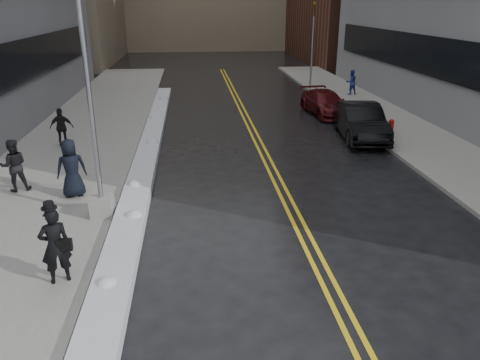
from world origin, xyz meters
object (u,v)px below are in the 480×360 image
object	(u,v)px
pedestrian_fedora	(55,246)
car_maroon	(325,103)
lamppost	(94,139)
pedestrian_b	(14,165)
pedestrian_east	(351,82)
car_black	(361,122)
pedestrian_d	(62,127)
pedestrian_c	(71,168)
traffic_signal	(313,41)
fire_hydrant	(391,126)

from	to	relation	value
pedestrian_fedora	car_maroon	distance (m)	19.76
lamppost	car_maroon	xyz separation A→B (m)	(10.44, 13.02, -1.86)
pedestrian_b	pedestrian_fedora	bearing A→B (deg)	97.35
pedestrian_east	car_black	bearing A→B (deg)	63.13
pedestrian_b	pedestrian_d	size ratio (longest dim) A/B	1.06
pedestrian_fedora	pedestrian_c	xyz separation A→B (m)	(-0.80, 5.13, 0.06)
car_black	pedestrian_fedora	bearing A→B (deg)	-128.18
lamppost	car_black	world-z (taller)	lamppost
traffic_signal	pedestrian_b	xyz separation A→B (m)	(-15.01, -19.68, -2.36)
lamppost	pedestrian_east	bearing A→B (deg)	53.12
pedestrian_fedora	pedestrian_b	size ratio (longest dim) A/B	1.02
car_maroon	pedestrian_fedora	bearing A→B (deg)	-128.81
fire_hydrant	car_black	world-z (taller)	car_black
car_maroon	pedestrian_b	bearing A→B (deg)	-147.52
traffic_signal	pedestrian_d	distance (m)	20.77
traffic_signal	pedestrian_d	size ratio (longest dim) A/B	3.55
pedestrian_d	car_maroon	world-z (taller)	pedestrian_d
traffic_signal	car_black	xyz separation A→B (m)	(-1.10, -14.13, -2.57)
car_black	car_maroon	size ratio (longest dim) A/B	1.09
pedestrian_east	car_maroon	xyz separation A→B (m)	(-3.26, -5.24, -0.30)
fire_hydrant	pedestrian_c	size ratio (longest dim) A/B	0.38
lamppost	car_maroon	bearing A→B (deg)	51.28
pedestrian_c	car_black	bearing A→B (deg)	-171.18
pedestrian_b	fire_hydrant	bearing A→B (deg)	-178.43
pedestrian_b	car_black	distance (m)	14.98
pedestrian_d	pedestrian_east	size ratio (longest dim) A/B	1.02
lamppost	traffic_signal	size ratio (longest dim) A/B	1.27
pedestrian_d	car_maroon	bearing A→B (deg)	-162.41
pedestrian_b	car_maroon	distance (m)	17.35
car_black	lamppost	bearing A→B (deg)	-137.62
lamppost	car_maroon	world-z (taller)	lamppost
lamppost	car_maroon	size ratio (longest dim) A/B	1.64
pedestrian_fedora	pedestrian_east	xyz separation A→B (m)	(14.08, 21.77, -0.08)
fire_hydrant	pedestrian_b	xyz separation A→B (m)	(-15.51, -5.68, 0.50)
pedestrian_b	car_black	bearing A→B (deg)	-176.81
traffic_signal	pedestrian_east	world-z (taller)	traffic_signal
traffic_signal	car_maroon	bearing A→B (deg)	-98.62
car_maroon	pedestrian_c	bearing A→B (deg)	-141.16
traffic_signal	pedestrian_b	distance (m)	24.86
car_black	pedestrian_d	bearing A→B (deg)	-172.71
fire_hydrant	pedestrian_fedora	size ratio (longest dim) A/B	0.40
pedestrian_c	pedestrian_d	distance (m)	6.21
pedestrian_fedora	car_black	xyz separation A→B (m)	(11.08, 11.38, -0.23)
pedestrian_b	pedestrian_c	distance (m)	2.15
pedestrian_fedora	lamppost	bearing A→B (deg)	-119.48
pedestrian_d	car_maroon	size ratio (longest dim) A/B	0.36
lamppost	car_black	xyz separation A→B (m)	(10.70, 7.87, -1.70)
pedestrian_east	fire_hydrant	bearing A→B (deg)	71.45
traffic_signal	pedestrian_d	xyz separation A→B (m)	(-14.75, -14.43, -2.41)
traffic_signal	pedestrian_fedora	distance (m)	28.37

